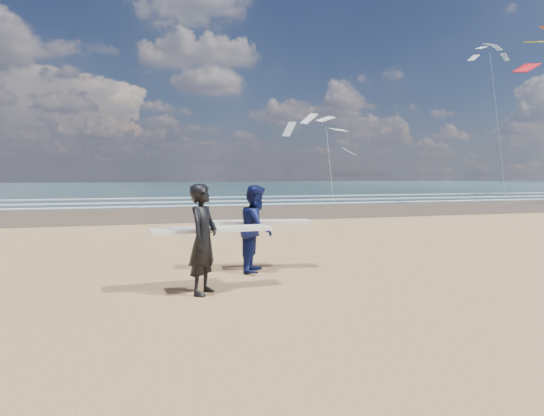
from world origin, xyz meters
name	(u,v)px	position (x,y,z in m)	size (l,w,h in m)	color
wet_sand_strip	(465,206)	(20.00, 18.00, 0.01)	(220.00, 12.00, 0.01)	#483626
ocean	(255,186)	(20.00, 72.00, 0.01)	(220.00, 100.00, 0.02)	#1B363B
foam_breakers	(387,198)	(20.00, 28.10, 0.05)	(220.00, 11.70, 0.05)	white
surfer_near	(204,238)	(-0.34, -0.52, 0.99)	(2.23, 1.11, 1.94)	black
surfer_far	(257,228)	(1.06, 1.10, 0.94)	(2.25, 1.34, 1.87)	#0D1548
kite_1	(328,143)	(14.13, 27.41, 4.65)	(6.56, 4.82, 7.96)	slate
kite_5	(496,111)	(33.55, 30.74, 8.31)	(4.62, 4.61, 16.16)	slate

